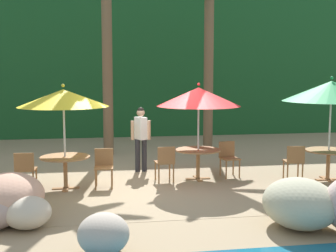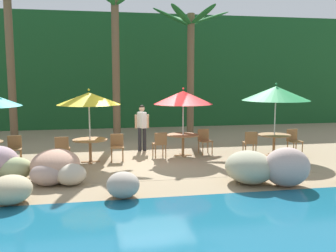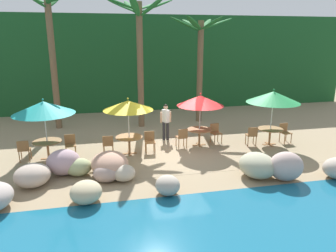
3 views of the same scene
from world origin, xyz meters
name	(u,v)px [view 1 (image 1 of 3)]	position (x,y,z in m)	size (l,w,h in m)	color
ground_plane	(156,184)	(0.00, 0.00, 0.00)	(120.00, 120.00, 0.00)	#937F60
terrace_deck	(156,184)	(0.00, 0.00, 0.00)	(18.00, 5.20, 0.01)	#937F60
foliage_backdrop	(129,63)	(0.00, 9.00, 3.00)	(28.00, 2.40, 6.00)	#194C23
rock_seawall	(184,203)	(0.11, -2.85, 0.39)	(15.71, 3.34, 0.98)	#B8A393
umbrella_yellow	(63,98)	(-2.06, -0.10, 2.04)	(1.99, 1.99, 2.35)	silver
dining_table_yellow	(65,162)	(-2.06, -0.10, 0.61)	(1.10, 1.10, 0.74)	olive
chair_yellow_seaward	(104,165)	(-1.20, -0.05, 0.51)	(0.44, 0.45, 0.87)	olive
chair_yellow_inland	(25,168)	(-2.91, -0.15, 0.51)	(0.44, 0.45, 0.87)	olive
umbrella_red	(199,97)	(1.07, 0.34, 2.02)	(2.02, 2.02, 2.35)	silver
dining_table_red	(198,154)	(1.07, 0.34, 0.61)	(1.10, 1.10, 0.74)	olive
chair_red_seaward	(228,156)	(1.90, 0.55, 0.51)	(0.48, 0.48, 0.87)	olive
chair_red_inland	(165,161)	(0.24, 0.16, 0.51)	(0.46, 0.47, 0.87)	olive
umbrella_green	(331,91)	(4.16, -0.24, 2.15)	(2.28, 2.28, 2.51)	silver
dining_table_green	(329,155)	(4.16, -0.24, 0.61)	(1.10, 1.10, 0.74)	olive
chair_green_inland	(294,160)	(3.31, -0.21, 0.51)	(0.48, 0.48, 0.87)	olive
palm_tree_second	(106,9)	(-1.01, 4.06, 4.54)	(3.65, 3.50, 6.58)	brown
palm_tree_third	(209,32)	(2.35, 4.46, 3.92)	(3.55, 3.47, 5.70)	brown
waiter_in_white	(141,134)	(-0.22, 1.42, 0.99)	(0.52, 0.39, 1.70)	#232328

